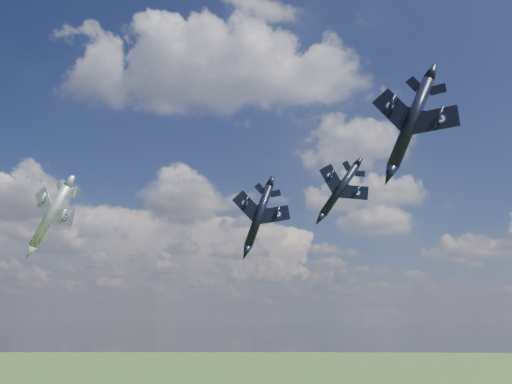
# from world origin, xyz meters

# --- Properties ---
(jet_lead_navy) EXTENTS (10.75, 14.36, 6.18)m
(jet_lead_navy) POSITION_xyz_m (2.26, 19.19, 82.02)
(jet_lead_navy) COLOR black
(jet_right_navy) EXTENTS (13.89, 15.90, 6.58)m
(jet_right_navy) POSITION_xyz_m (19.63, -10.81, 85.26)
(jet_right_navy) COLOR black
(jet_high_navy) EXTENTS (11.63, 15.35, 8.37)m
(jet_high_navy) POSITION_xyz_m (15.90, 25.76, 87.74)
(jet_high_navy) COLOR black
(jet_left_silver) EXTENTS (14.60, 16.99, 8.13)m
(jet_left_silver) POSITION_xyz_m (-28.34, 11.50, 80.88)
(jet_left_silver) COLOR gray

